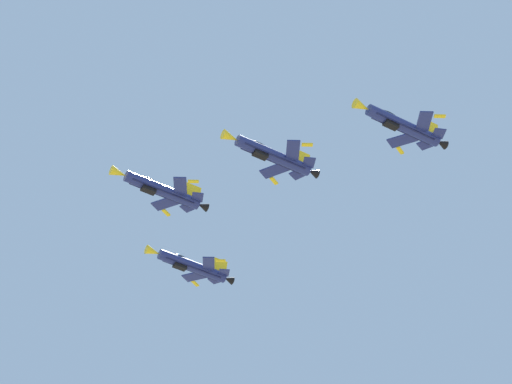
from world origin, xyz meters
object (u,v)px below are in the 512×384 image
(fighter_jet_lead, at_px, (161,190))
(fighter_jet_left_wing, at_px, (272,155))
(fighter_jet_right_wing, at_px, (191,266))
(fighter_jet_left_outer, at_px, (402,125))

(fighter_jet_lead, bearing_deg, fighter_jet_left_wing, -140.93)
(fighter_jet_left_wing, bearing_deg, fighter_jet_right_wing, -2.97)
(fighter_jet_lead, height_order, fighter_jet_left_outer, fighter_jet_left_outer)
(fighter_jet_right_wing, bearing_deg, fighter_jet_lead, 139.99)
(fighter_jet_left_wing, bearing_deg, fighter_jet_left_outer, -133.37)
(fighter_jet_lead, distance_m, fighter_jet_left_wing, 17.69)
(fighter_jet_right_wing, xyz_separation_m, fighter_jet_left_outer, (36.24, -24.37, 0.07))
(fighter_jet_lead, height_order, fighter_jet_right_wing, fighter_jet_right_wing)
(fighter_jet_lead, distance_m, fighter_jet_left_outer, 36.73)
(fighter_jet_left_outer, bearing_deg, fighter_jet_right_wing, 16.45)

